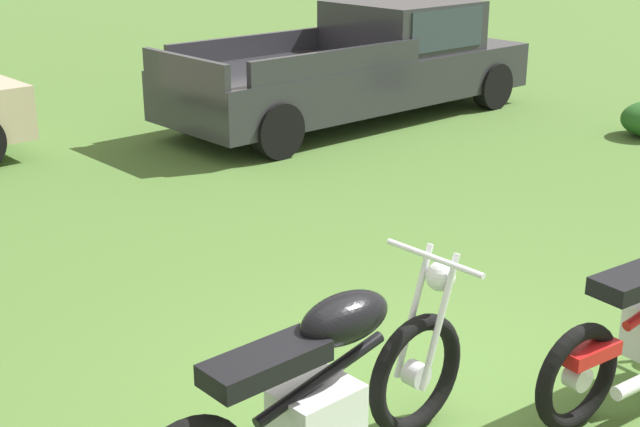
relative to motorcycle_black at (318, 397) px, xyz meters
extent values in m
plane|color=#476B2D|center=(1.02, 0.11, -0.49)|extent=(120.00, 120.00, 0.00)
torus|color=black|center=(0.69, 0.17, -0.15)|extent=(0.68, 0.24, 0.68)
cylinder|color=silver|center=(0.69, 0.17, -0.15)|extent=(0.16, 0.13, 0.14)
cylinder|color=silver|center=(0.72, 0.27, 0.17)|extent=(0.26, 0.10, 0.72)
cylinder|color=silver|center=(0.76, 0.09, 0.17)|extent=(0.26, 0.10, 0.72)
cube|color=silver|center=(0.00, 0.00, -0.11)|extent=(0.46, 0.38, 0.32)
cylinder|color=black|center=(0.02, 0.01, 0.09)|extent=(0.79, 0.24, 0.23)
ellipsoid|color=black|center=(0.17, 0.04, 0.36)|extent=(0.57, 0.37, 0.24)
cube|color=black|center=(-0.30, -0.07, 0.30)|extent=(0.64, 0.37, 0.10)
cylinder|color=silver|center=(0.78, 0.19, 0.49)|extent=(0.18, 0.63, 0.03)
sphere|color=silver|center=(0.84, 0.20, 0.37)|extent=(0.19, 0.19, 0.16)
torus|color=black|center=(1.46, -0.23, -0.18)|extent=(0.62, 0.16, 0.62)
cylinder|color=silver|center=(1.46, -0.23, -0.18)|extent=(0.15, 0.12, 0.14)
cube|color=black|center=(1.90, -0.17, 0.27)|extent=(0.62, 0.31, 0.10)
cube|color=red|center=(1.52, -0.22, -0.04)|extent=(0.38, 0.22, 0.08)
cube|color=#2D2D33|center=(4.13, 6.65, 0.06)|extent=(5.53, 2.88, 0.60)
cube|color=#2D2D33|center=(5.03, 6.86, 0.68)|extent=(2.01, 1.93, 0.64)
cube|color=#2D3842|center=(5.03, 6.86, 0.70)|extent=(1.71, 1.89, 0.52)
cube|color=#2D2D33|center=(2.97, 7.22, 0.50)|extent=(2.59, 0.68, 0.28)
cube|color=#2D2D33|center=(3.34, 5.63, 0.50)|extent=(2.59, 0.68, 0.28)
cube|color=#2D2D33|center=(1.60, 6.06, 0.50)|extent=(0.45, 1.60, 0.28)
cylinder|color=black|center=(5.84, 7.88, -0.17)|extent=(0.67, 0.36, 0.64)
cylinder|color=black|center=(6.20, 6.31, -0.17)|extent=(0.67, 0.36, 0.64)
cylinder|color=black|center=(2.06, 7.00, -0.17)|extent=(0.67, 0.36, 0.64)
cylinder|color=black|center=(2.43, 5.43, -0.17)|extent=(0.67, 0.36, 0.64)
camera|label=1|loc=(-1.73, -3.19, 2.20)|focal=49.27mm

